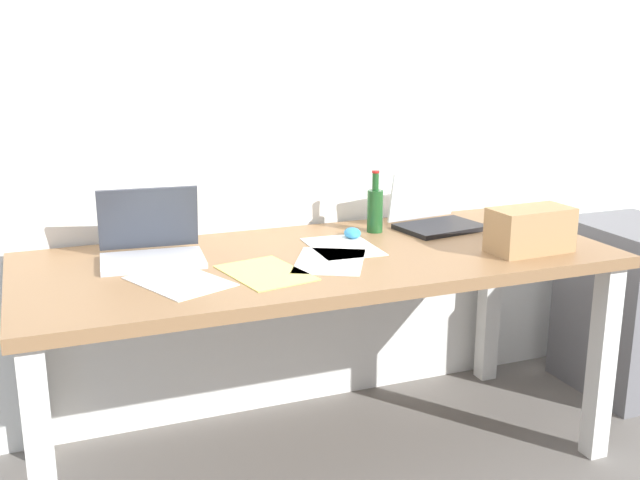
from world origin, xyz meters
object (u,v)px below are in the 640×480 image
at_px(laptop_right, 435,216).
at_px(filing_cabinet, 629,307).
at_px(laptop_left, 151,245).
at_px(beer_bottle, 375,209).
at_px(computer_mouse, 352,233).
at_px(cardboard_box, 530,230).
at_px(desk, 320,280).

distance_m(laptop_right, filing_cabinet, 0.97).
height_order(laptop_left, filing_cabinet, laptop_left).
xyz_separation_m(beer_bottle, filing_cabinet, (1.09, -0.16, -0.47)).
bearing_deg(laptop_left, filing_cabinet, -2.54).
height_order(computer_mouse, filing_cabinet, computer_mouse).
height_order(computer_mouse, cardboard_box, cardboard_box).
relative_size(cardboard_box, filing_cabinet, 0.39).
xyz_separation_m(computer_mouse, filing_cabinet, (1.20, -0.11, -0.40)).
distance_m(laptop_right, cardboard_box, 0.43).
xyz_separation_m(desk, laptop_left, (-0.52, 0.14, 0.14)).
bearing_deg(filing_cabinet, computer_mouse, 174.79).
bearing_deg(laptop_right, laptop_left, -177.40).
bearing_deg(filing_cabinet, laptop_right, 171.17).
bearing_deg(cardboard_box, beer_bottle, 130.25).
bearing_deg(laptop_right, cardboard_box, -72.59).
bearing_deg(cardboard_box, filing_cabinet, 20.42).
bearing_deg(laptop_left, beer_bottle, 5.00).
relative_size(desk, beer_bottle, 8.52).
xyz_separation_m(desk, beer_bottle, (0.30, 0.21, 0.17)).
xyz_separation_m(desk, laptop_right, (0.53, 0.19, 0.13)).
height_order(laptop_left, beer_bottle, beer_bottle).
xyz_separation_m(laptop_left, cardboard_box, (1.18, -0.36, 0.03)).
bearing_deg(beer_bottle, desk, -144.74).
height_order(laptop_left, cardboard_box, laptop_left).
height_order(laptop_right, cardboard_box, laptop_right).
distance_m(beer_bottle, filing_cabinet, 1.20).
height_order(beer_bottle, computer_mouse, beer_bottle).
bearing_deg(laptop_left, desk, -14.89).
relative_size(beer_bottle, computer_mouse, 2.27).
height_order(laptop_left, computer_mouse, laptop_left).
relative_size(laptop_left, filing_cabinet, 0.48).
relative_size(laptop_left, cardboard_box, 1.25).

